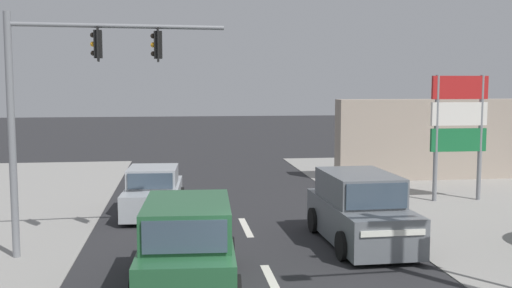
% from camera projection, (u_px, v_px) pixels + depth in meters
% --- Properties ---
extents(lane_dash_mid, '(0.20, 2.40, 0.01)m').
position_uv_depth(lane_dash_mid, '(272.00, 282.00, 12.98)').
color(lane_dash_mid, silver).
rests_on(lane_dash_mid, ground).
extents(lane_dash_far, '(0.20, 2.40, 0.01)m').
position_uv_depth(lane_dash_far, '(246.00, 227.00, 17.91)').
color(lane_dash_far, silver).
rests_on(lane_dash_far, ground).
extents(traffic_signal_mast, '(5.28, 0.56, 6.00)m').
position_uv_depth(traffic_signal_mast, '(66.00, 89.00, 14.63)').
color(traffic_signal_mast, slate).
rests_on(traffic_signal_mast, ground).
extents(shopping_plaza_sign, '(2.10, 0.16, 4.60)m').
position_uv_depth(shopping_plaza_sign, '(459.00, 120.00, 21.67)').
color(shopping_plaza_sign, slate).
rests_on(shopping_plaza_sign, ground).
extents(shopfront_wall_far, '(12.00, 1.00, 3.60)m').
position_uv_depth(shopfront_wall_far, '(466.00, 139.00, 27.07)').
color(shopfront_wall_far, '#A39384').
rests_on(shopfront_wall_far, ground).
extents(suv_crossing_left, '(2.14, 4.58, 1.90)m').
position_uv_depth(suv_crossing_left, '(360.00, 211.00, 16.04)').
color(suv_crossing_left, slate).
rests_on(suv_crossing_left, ground).
extents(sedan_oncoming_near, '(2.07, 4.32, 1.56)m').
position_uv_depth(sedan_oncoming_near, '(153.00, 193.00, 19.75)').
color(sedan_oncoming_near, '#A3A8AD').
rests_on(sedan_oncoming_near, ground).
extents(suv_kerbside_parked, '(2.24, 4.62, 1.90)m').
position_uv_depth(suv_kerbside_parked, '(188.00, 248.00, 12.42)').
color(suv_kerbside_parked, '#235633').
rests_on(suv_kerbside_parked, ground).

